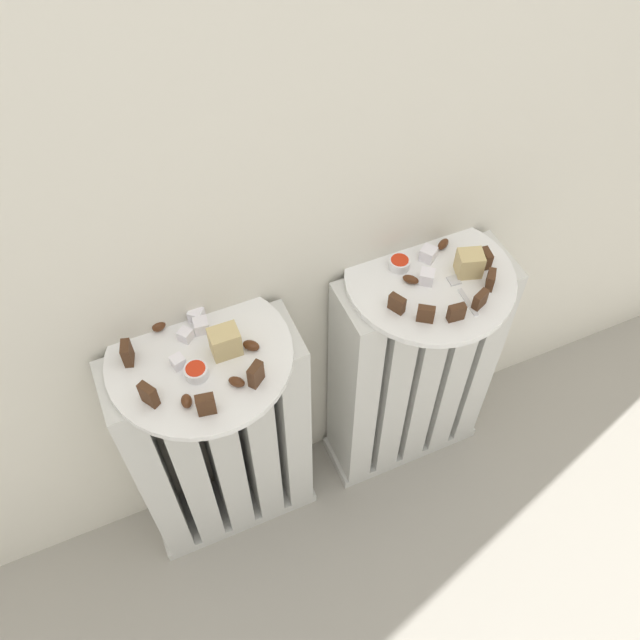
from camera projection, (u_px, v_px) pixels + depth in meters
name	position (u px, v px, depth m)	size (l,w,h in m)	color
ground_plane	(371.00, 579.00, 1.49)	(6.00, 6.00, 0.00)	gray
radiator_left	(222.00, 446.00, 1.36)	(0.36, 0.13, 0.61)	silver
radiator_right	(411.00, 374.00, 1.46)	(0.36, 0.13, 0.61)	silver
plate_left	(200.00, 356.00, 1.11)	(0.31, 0.31, 0.01)	white
plate_right	(430.00, 277.00, 1.22)	(0.31, 0.31, 0.01)	white
dark_cake_slice_left_0	(127.00, 353.00, 1.08)	(0.03, 0.01, 0.04)	#472B19
dark_cake_slice_left_1	(149.00, 395.00, 1.03)	(0.03, 0.01, 0.04)	#472B19
dark_cake_slice_left_2	(206.00, 405.00, 1.02)	(0.03, 0.01, 0.04)	#472B19
dark_cake_slice_left_3	(256.00, 374.00, 1.06)	(0.03, 0.01, 0.04)	#472B19
marble_cake_slice_left_0	(225.00, 342.00, 1.09)	(0.05, 0.04, 0.05)	tan
turkish_delight_left_0	(186.00, 335.00, 1.12)	(0.02, 0.02, 0.02)	white
turkish_delight_left_1	(178.00, 362.00, 1.08)	(0.02, 0.02, 0.02)	white
turkish_delight_left_2	(196.00, 315.00, 1.14)	(0.02, 0.02, 0.02)	white
turkish_delight_left_3	(201.00, 326.00, 1.13)	(0.02, 0.02, 0.02)	white
medjool_date_left_0	(251.00, 346.00, 1.11)	(0.03, 0.02, 0.02)	#4C2814
medjool_date_left_1	(237.00, 382.00, 1.06)	(0.03, 0.02, 0.02)	#4C2814
medjool_date_left_2	(159.00, 326.00, 1.13)	(0.02, 0.02, 0.02)	#4C2814
medjool_date_left_3	(187.00, 401.00, 1.04)	(0.02, 0.02, 0.02)	#4C2814
jam_bowl_left	(196.00, 371.00, 1.07)	(0.04, 0.04, 0.02)	white
dark_cake_slice_right_0	(397.00, 304.00, 1.15)	(0.03, 0.01, 0.03)	#472B19
dark_cake_slice_right_1	(426.00, 314.00, 1.14)	(0.03, 0.01, 0.03)	#472B19
dark_cake_slice_right_2	(456.00, 313.00, 1.14)	(0.03, 0.01, 0.03)	#472B19
dark_cake_slice_right_3	(480.00, 300.00, 1.16)	(0.03, 0.01, 0.03)	#472B19
dark_cake_slice_right_4	(491.00, 280.00, 1.18)	(0.03, 0.01, 0.03)	#472B19
dark_cake_slice_right_5	(486.00, 258.00, 1.22)	(0.03, 0.01, 0.03)	#472B19
marble_cake_slice_right_0	(470.00, 263.00, 1.20)	(0.04, 0.04, 0.05)	tan
turkish_delight_right_0	(427.00, 277.00, 1.19)	(0.02, 0.02, 0.02)	white
turkish_delight_right_1	(428.00, 254.00, 1.23)	(0.03, 0.03, 0.03)	white
medjool_date_right_0	(411.00, 279.00, 1.20)	(0.03, 0.02, 0.01)	#4C2814
medjool_date_right_1	(443.00, 244.00, 1.25)	(0.03, 0.01, 0.02)	#4C2814
jam_bowl_right	(399.00, 263.00, 1.22)	(0.04, 0.04, 0.02)	white
fork	(461.00, 292.00, 1.19)	(0.02, 0.10, 0.00)	silver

